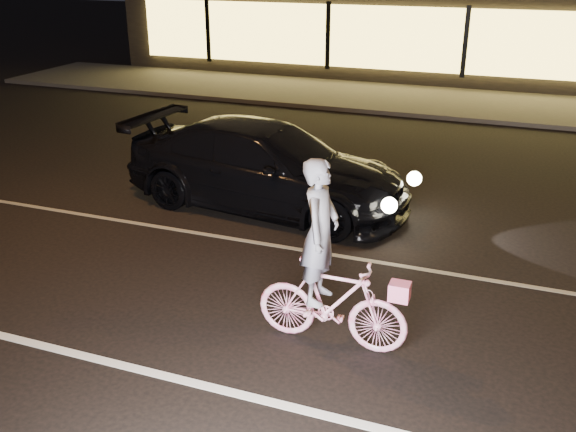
% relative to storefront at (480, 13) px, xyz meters
% --- Properties ---
extents(ground, '(90.00, 90.00, 0.00)m').
position_rel_storefront_xyz_m(ground, '(0.00, -18.97, -2.15)').
color(ground, black).
rests_on(ground, ground).
extents(lane_stripe_near, '(60.00, 0.12, 0.01)m').
position_rel_storefront_xyz_m(lane_stripe_near, '(0.00, -20.47, -2.14)').
color(lane_stripe_near, silver).
rests_on(lane_stripe_near, ground).
extents(lane_stripe_far, '(60.00, 0.10, 0.01)m').
position_rel_storefront_xyz_m(lane_stripe_far, '(0.00, -16.97, -2.14)').
color(lane_stripe_far, gray).
rests_on(lane_stripe_far, ground).
extents(sidewalk, '(30.00, 4.00, 0.12)m').
position_rel_storefront_xyz_m(sidewalk, '(0.00, -5.97, -2.09)').
color(sidewalk, '#383533').
rests_on(sidewalk, ground).
extents(storefront, '(25.40, 8.42, 4.20)m').
position_rel_storefront_xyz_m(storefront, '(0.00, 0.00, 0.00)').
color(storefront, black).
rests_on(storefront, ground).
extents(cyclist, '(1.78, 0.61, 2.25)m').
position_rel_storefront_xyz_m(cyclist, '(0.21, -19.22, -1.35)').
color(cyclist, '#ED3183').
rests_on(cyclist, ground).
extents(sedan, '(5.33, 2.59, 1.49)m').
position_rel_storefront_xyz_m(sedan, '(-2.09, -15.44, -1.40)').
color(sedan, black).
rests_on(sedan, ground).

